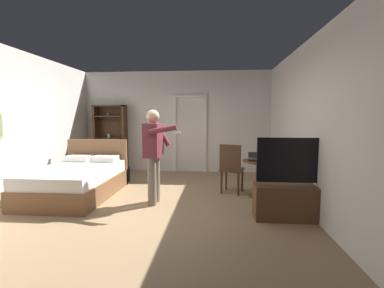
# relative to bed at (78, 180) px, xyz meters

# --- Properties ---
(ground_plane) EXTENTS (6.48, 6.48, 0.00)m
(ground_plane) POSITION_rel_bed_xyz_m (1.57, -0.45, -0.30)
(ground_plane) COLOR #997A56
(wall_back) EXTENTS (5.37, 0.12, 2.77)m
(wall_back) POSITION_rel_bed_xyz_m (1.57, 2.56, 1.08)
(wall_back) COLOR silver
(wall_back) RESTS_ON ground_plane
(wall_left) EXTENTS (0.15, 6.13, 2.77)m
(wall_left) POSITION_rel_bed_xyz_m (-1.05, -0.45, 1.08)
(wall_left) COLOR silver
(wall_left) RESTS_ON ground_plane
(wall_right) EXTENTS (0.12, 6.13, 2.77)m
(wall_right) POSITION_rel_bed_xyz_m (4.19, -0.45, 1.08)
(wall_right) COLOR silver
(wall_right) RESTS_ON ground_plane
(doorway_frame) EXTENTS (0.93, 0.08, 2.13)m
(doorway_frame) POSITION_rel_bed_xyz_m (1.95, 2.48, 0.92)
(doorway_frame) COLOR white
(doorway_frame) RESTS_ON ground_plane
(bed) EXTENTS (1.35, 2.04, 1.02)m
(bed) POSITION_rel_bed_xyz_m (0.00, 0.00, 0.00)
(bed) COLOR brown
(bed) RESTS_ON ground_plane
(bookshelf) EXTENTS (0.87, 0.32, 1.85)m
(bookshelf) POSITION_rel_bed_xyz_m (-0.25, 2.33, 0.69)
(bookshelf) COLOR #4C331E
(bookshelf) RESTS_ON ground_plane
(tv_flatscreen) EXTENTS (1.18, 0.40, 1.23)m
(tv_flatscreen) POSITION_rel_bed_xyz_m (3.83, -0.89, 0.05)
(tv_flatscreen) COLOR brown
(tv_flatscreen) RESTS_ON ground_plane
(side_table) EXTENTS (0.60, 0.60, 0.70)m
(side_table) POSITION_rel_bed_xyz_m (3.47, 0.22, 0.16)
(side_table) COLOR brown
(side_table) RESTS_ON ground_plane
(laptop) EXTENTS (0.35, 0.35, 0.16)m
(laptop) POSITION_rel_bed_xyz_m (3.43, 0.17, 0.45)
(laptop) COLOR black
(laptop) RESTS_ON side_table
(bottle_on_table) EXTENTS (0.06, 0.06, 0.28)m
(bottle_on_table) POSITION_rel_bed_xyz_m (3.61, 0.14, 0.52)
(bottle_on_table) COLOR #294515
(bottle_on_table) RESTS_ON side_table
(wooden_chair) EXTENTS (0.53, 0.53, 0.99)m
(wooden_chair) POSITION_rel_bed_xyz_m (2.97, 0.39, 0.24)
(wooden_chair) COLOR #4C331E
(wooden_chair) RESTS_ON ground_plane
(person_blue_shirt) EXTENTS (0.66, 0.58, 1.65)m
(person_blue_shirt) POSITION_rel_bed_xyz_m (1.59, -0.34, 0.64)
(person_blue_shirt) COLOR gray
(person_blue_shirt) RESTS_ON ground_plane
(suitcase_dark) EXTENTS (0.60, 0.50, 0.35)m
(suitcase_dark) POSITION_rel_bed_xyz_m (0.33, 1.11, -0.13)
(suitcase_dark) COLOR black
(suitcase_dark) RESTS_ON ground_plane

